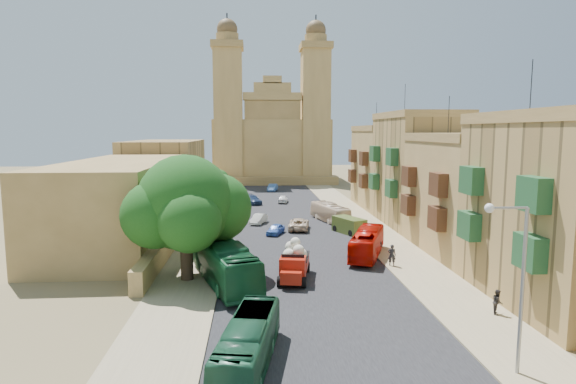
{
  "coord_description": "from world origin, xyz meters",
  "views": [
    {
      "loc": [
        -4.31,
        -32.84,
        11.47
      ],
      "look_at": [
        0.0,
        26.0,
        4.0
      ],
      "focal_mm": 30.0,
      "sensor_mm": 36.0,
      "label": 1
    }
  ],
  "objects": [
    {
      "name": "pedestrian_c",
      "position": [
        7.5,
        10.83,
        0.77
      ],
      "size": [
        0.66,
        0.98,
        1.54
      ],
      "primitive_type": "imported",
      "rotation": [
        0.0,
        0.0,
        5.06
      ],
      "color": "#323038",
      "rests_on": "ground"
    },
    {
      "name": "sidewalk_east",
      "position": [
        9.5,
        30.0,
        0.01
      ],
      "size": [
        5.0,
        140.0,
        0.01
      ],
      "primitive_type": "cube",
      "color": "#978663",
      "rests_on": "ground"
    },
    {
      "name": "pedestrian_a",
      "position": [
        7.5,
        6.55,
        0.93
      ],
      "size": [
        0.79,
        0.64,
        1.87
      ],
      "primitive_type": "imported",
      "rotation": [
        0.0,
        0.0,
        2.81
      ],
      "color": "black",
      "rests_on": "ground"
    },
    {
      "name": "pedestrian_b",
      "position": [
        11.0,
        -4.71,
        0.79
      ],
      "size": [
        0.84,
        0.94,
        1.58
      ],
      "primitive_type": "imported",
      "rotation": [
        0.0,
        0.0,
        1.19
      ],
      "color": "#2C2725",
      "rests_on": "ground"
    },
    {
      "name": "red_truck",
      "position": [
        -1.17,
        3.4,
        1.38
      ],
      "size": [
        2.98,
        5.64,
        3.15
      ],
      "color": "#AE1D0D",
      "rests_on": "ground"
    },
    {
      "name": "bus_cream_east",
      "position": [
        5.44,
        27.07,
        1.17
      ],
      "size": [
        4.13,
        8.59,
        2.33
      ],
      "primitive_type": "imported",
      "rotation": [
        0.0,
        0.0,
        3.41
      ],
      "color": "beige",
      "rests_on": "ground"
    },
    {
      "name": "sidewalk_west",
      "position": [
        -9.5,
        30.0,
        0.01
      ],
      "size": [
        5.0,
        140.0,
        0.01
      ],
      "primitive_type": "cube",
      "color": "#978663",
      "rests_on": "ground"
    },
    {
      "name": "car_blue_b",
      "position": [
        -0.57,
        59.0,
        0.7
      ],
      "size": [
        2.31,
        4.45,
        1.4
      ],
      "primitive_type": "imported",
      "rotation": [
        0.0,
        0.0,
        -0.2
      ],
      "color": "#4B79BD",
      "rests_on": "ground"
    },
    {
      "name": "street_tree_d",
      "position": [
        -10.0,
        48.0,
        3.42
      ],
      "size": [
        3.32,
        3.32,
        5.11
      ],
      "color": "#39291C",
      "rests_on": "ground"
    },
    {
      "name": "bus_green_south",
      "position": [
        -4.63,
        -10.56,
        1.21
      ],
      "size": [
        3.54,
        8.89,
        2.41
      ],
      "primitive_type": "imported",
      "rotation": [
        0.0,
        0.0,
        -0.18
      ],
      "color": "#1E5739",
      "rests_on": "ground"
    },
    {
      "name": "road_surface",
      "position": [
        0.0,
        30.0,
        0.01
      ],
      "size": [
        14.0,
        140.0,
        0.01
      ],
      "primitive_type": "cube",
      "color": "black",
      "rests_on": "ground"
    },
    {
      "name": "kerb_west",
      "position": [
        -7.0,
        30.0,
        0.06
      ],
      "size": [
        0.25,
        140.0,
        0.12
      ],
      "primitive_type": "cube",
      "color": "#978663",
      "rests_on": "ground"
    },
    {
      "name": "west_building_mid",
      "position": [
        -18.0,
        44.0,
        5.0
      ],
      "size": [
        10.0,
        22.0,
        10.0
      ],
      "primitive_type": "cube",
      "color": "#AC884E",
      "rests_on": "ground"
    },
    {
      "name": "kerb_east",
      "position": [
        7.0,
        30.0,
        0.06
      ],
      "size": [
        0.25,
        140.0,
        0.12
      ],
      "primitive_type": "cube",
      "color": "#978663",
      "rests_on": "ground"
    },
    {
      "name": "west_building_low",
      "position": [
        -18.0,
        18.0,
        4.2
      ],
      "size": [
        10.0,
        28.0,
        8.4
      ],
      "primitive_type": "cube",
      "color": "olive",
      "rests_on": "ground"
    },
    {
      "name": "car_blue_a",
      "position": [
        -1.84,
        19.9,
        0.58
      ],
      "size": [
        2.52,
        3.66,
        1.16
      ],
      "primitive_type": "imported",
      "rotation": [
        0.0,
        0.0,
        -0.38
      ],
      "color": "#3D6BC9",
      "rests_on": "ground"
    },
    {
      "name": "townhouse_d",
      "position": [
        15.95,
        39.0,
        6.16
      ],
      "size": [
        9.0,
        14.0,
        15.9
      ],
      "color": "#A28049",
      "rests_on": "ground"
    },
    {
      "name": "car_dkblue",
      "position": [
        -4.46,
        42.78,
        0.7
      ],
      "size": [
        3.48,
        5.21,
        1.4
      ],
      "primitive_type": "imported",
      "rotation": [
        0.0,
        0.0,
        0.34
      ],
      "color": "navy",
      "rests_on": "ground"
    },
    {
      "name": "church",
      "position": [
        -0.0,
        78.61,
        9.52
      ],
      "size": [
        28.0,
        22.5,
        36.3
      ],
      "color": "#A28049",
      "rests_on": "ground"
    },
    {
      "name": "ficus_tree",
      "position": [
        -9.41,
        4.01,
        5.76
      ],
      "size": [
        9.74,
        8.96,
        9.74
      ],
      "color": "#39291C",
      "rests_on": "ground"
    },
    {
      "name": "townhouse_c",
      "position": [
        15.95,
        25.0,
        6.91
      ],
      "size": [
        9.0,
        14.0,
        17.4
      ],
      "color": "#AC884E",
      "rests_on": "ground"
    },
    {
      "name": "streetlamp",
      "position": [
        7.72,
        -12.0,
        5.2
      ],
      "size": [
        2.11,
        0.44,
        8.22
      ],
      "color": "gray",
      "rests_on": "ground"
    },
    {
      "name": "street_tree_c",
      "position": [
        -10.0,
        36.0,
        3.02
      ],
      "size": [
        2.94,
        2.94,
        4.53
      ],
      "color": "#39291C",
      "rests_on": "ground"
    },
    {
      "name": "street_tree_a",
      "position": [
        -10.0,
        12.0,
        3.53
      ],
      "size": [
        3.43,
        3.43,
        5.27
      ],
      "color": "#39291C",
      "rests_on": "ground"
    },
    {
      "name": "townhouse_a",
      "position": [
        15.95,
        -3.0,
        6.41
      ],
      "size": [
        9.0,
        14.0,
        16.4
      ],
      "color": "#AC884E",
      "rests_on": "ground"
    },
    {
      "name": "street_tree_b",
      "position": [
        -10.0,
        24.0,
        2.93
      ],
      "size": [
        2.85,
        2.85,
        4.38
      ],
      "color": "#39291C",
      "rests_on": "ground"
    },
    {
      "name": "car_cream",
      "position": [
        1.0,
        22.32,
        0.68
      ],
      "size": [
        2.94,
        5.15,
        1.35
      ],
      "primitive_type": "imported",
      "rotation": [
        0.0,
        0.0,
        2.99
      ],
      "color": "beige",
      "rests_on": "ground"
    },
    {
      "name": "ground",
      "position": [
        0.0,
        0.0,
        0.0
      ],
      "size": [
        260.0,
        260.0,
        0.0
      ],
      "primitive_type": "plane",
      "color": "brown"
    },
    {
      "name": "townhouse_b",
      "position": [
        15.95,
        11.0,
        5.66
      ],
      "size": [
        9.0,
        14.0,
        14.9
      ],
      "color": "#A28049",
      "rests_on": "ground"
    },
    {
      "name": "west_wall",
      "position": [
        -12.5,
        20.0,
        0.9
      ],
      "size": [
        1.0,
        40.0,
        1.8
      ],
      "primitive_type": "cube",
      "color": "#A28049",
      "rests_on": "ground"
    },
    {
      "name": "bus_green_north",
      "position": [
        -6.5,
        2.72,
        1.61
      ],
      "size": [
        6.03,
        11.82,
        3.22
      ],
      "primitive_type": "imported",
      "rotation": [
        0.0,
        0.0,
        0.3
      ],
      "color": "#124A27",
      "rests_on": "ground"
    },
    {
      "name": "olive_pickup",
      "position": [
        6.5,
        20.0,
        0.87
      ],
      "size": [
        3.5,
        4.68,
        1.77
      ],
      "color": "#43541F",
      "rests_on": "ground"
    },
    {
      "name": "car_white_a",
      "position": [
        -3.64,
        26.27,
        0.6
      ],
      "size": [
        2.4,
        3.83,
        1.19
      ],
      "primitive_type": "imported",
      "rotation": [
        0.0,
        0.0,
        -0.34
      ],
      "color": "silver",
      "rests_on": "ground"
    },
    {
      "name": "bus_red_east",
      "position": [
        6.1,
        9.69,
        1.26
      ],
      "size": [
        5.22,
        9.18,
        2.51
      ],
      "primitive_type": "imported",
      "rotation": [
        0.0,
        0.0,
        2.77
      ],
      "color": "#BD0D03",
      "rests_on": "ground"
    },
    {
      "name": "car_white_b",
      "position": [
        0.5,
        43.8,
        0.62
      ],
      "size": [
        2.02,
        3.84,
        1.25
      ],
      "primitive_type": "imported",
      "rotation": [
        0.0,
        0.0,
        2.99
      ],
      "color": "white",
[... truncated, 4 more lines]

